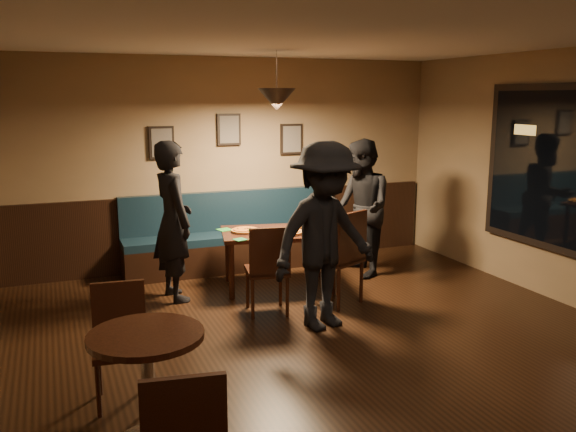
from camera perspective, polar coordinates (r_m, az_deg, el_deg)
The scene contains 27 objects.
floor at distance 5.45m, azimuth 5.31°, elevation -13.64°, with size 7.00×7.00×0.00m, color black.
ceiling at distance 4.97m, azimuth 5.92°, elevation 17.09°, with size 7.00×7.00×0.00m, color silver.
wall_back at distance 8.26m, azimuth -5.59°, elevation 5.00°, with size 6.00×6.00×0.00m, color #8C704F.
wainscot at distance 8.38m, azimuth -5.41°, elevation -1.15°, with size 5.88×0.06×1.00m, color black.
booth_bench at distance 8.13m, azimuth -4.88°, elevation -1.53°, with size 3.00×0.60×1.00m, color #0F232D, non-canonical shape.
window_frame at distance 7.21m, azimuth 25.16°, elevation 3.89°, with size 0.06×2.56×1.86m, color black.
window_glass at distance 7.19m, azimuth 24.99°, elevation 3.89°, with size 2.40×2.40×0.00m, color black.
picture_left at distance 8.00m, azimuth -11.81°, elevation 6.78°, with size 0.32×0.04×0.42m, color black.
picture_center at distance 8.20m, azimuth -5.59°, elevation 8.11°, with size 0.32×0.04×0.42m, color black.
picture_right at distance 8.50m, azimuth 0.31°, elevation 7.26°, with size 0.32×0.04×0.42m, color black.
pendant_lamp at distance 7.07m, azimuth -1.07°, elevation 10.92°, with size 0.44×0.44×0.25m, color black.
dining_table at distance 7.32m, azimuth -1.01°, elevation -4.10°, with size 1.31×0.84×0.70m, color black.
chair_near_left at distance 6.46m, azimuth -2.01°, elevation -4.97°, with size 0.43×0.43×0.97m, color black, non-canonical shape.
chair_near_right at distance 6.77m, azimuth 4.58°, elevation -3.84°, with size 0.47×0.47×1.06m, color black, non-canonical shape.
diner_left at distance 6.93m, azimuth -10.77°, elevation -0.48°, with size 0.66×0.43×1.81m, color black.
diner_right at distance 7.79m, azimuth 6.93°, elevation 0.73°, with size 0.86×0.67×1.76m, color black.
diner_front at distance 5.96m, azimuth 3.48°, elevation -1.93°, with size 1.21×0.69×1.87m, color black.
pizza_a at distance 7.20m, azimuth -4.05°, elevation -1.36°, with size 0.34×0.34×0.04m, color orange.
pizza_b at distance 7.10m, azimuth -0.06°, elevation -1.50°, with size 0.37×0.37×0.04m, color orange.
pizza_c at distance 7.52m, azimuth 1.60°, elevation -0.77°, with size 0.39×0.39×0.04m, color orange.
soda_glass at distance 7.17m, azimuth 3.94°, elevation -1.00°, with size 0.07×0.07×0.14m, color black.
tabasco_bottle at distance 7.40m, azimuth 3.16°, elevation -0.67°, with size 0.03×0.03×0.12m, color #9F0512.
napkin_a at distance 7.34m, azimuth -5.98°, elevation -1.29°, with size 0.16×0.16×0.01m, color #217F2C.
napkin_b at distance 6.82m, azimuth -4.54°, elevation -2.22°, with size 0.13×0.13×0.01m, color #1D6D36.
cutlery_set at distance 6.94m, azimuth 0.07°, elevation -1.96°, with size 0.02×0.18×0.00m, color silver.
cafe_table at distance 4.22m, azimuth -13.01°, elevation -15.65°, with size 0.75×0.75×0.79m, color black.
cafe_chair_far at distance 4.79m, azimuth -15.48°, elevation -11.75°, with size 0.40×0.40×0.90m, color black, non-canonical shape.
Camera 1 is at (-2.27, -4.39, 2.28)m, focal length 37.78 mm.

